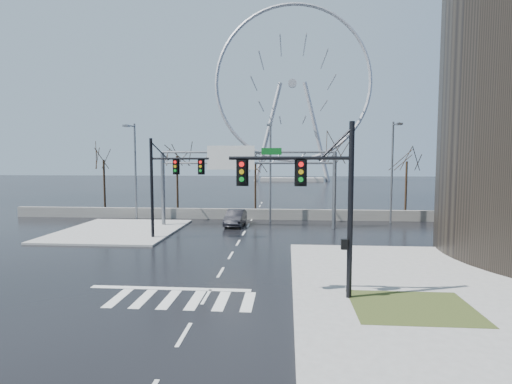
# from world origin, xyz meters

# --- Properties ---
(ground) EXTENTS (260.00, 260.00, 0.00)m
(ground) POSITION_xyz_m (0.00, 0.00, 0.00)
(ground) COLOR black
(ground) RESTS_ON ground
(sidewalk_near) EXTENTS (12.00, 12.00, 0.15)m
(sidewalk_near) POSITION_xyz_m (10.00, -9.00, 0.07)
(sidewalk_near) COLOR gray
(sidewalk_near) RESTS_ON ground
(sidewalk_right_ext) EXTENTS (12.00, 10.00, 0.15)m
(sidewalk_right_ext) POSITION_xyz_m (10.00, 2.00, 0.07)
(sidewalk_right_ext) COLOR gray
(sidewalk_right_ext) RESTS_ON ground
(sidewalk_far) EXTENTS (10.00, 12.00, 0.15)m
(sidewalk_far) POSITION_xyz_m (-11.00, 12.00, 0.07)
(sidewalk_far) COLOR gray
(sidewalk_far) RESTS_ON ground
(grass_strip) EXTENTS (5.00, 4.00, 0.02)m
(grass_strip) POSITION_xyz_m (9.00, -5.00, 0.15)
(grass_strip) COLOR #2D3D19
(grass_strip) RESTS_ON sidewalk_near
(barrier_wall) EXTENTS (52.00, 0.50, 1.10)m
(barrier_wall) POSITION_xyz_m (0.00, 20.00, 0.55)
(barrier_wall) COLOR slate
(barrier_wall) RESTS_ON ground
(signal_mast_near) EXTENTS (5.52, 0.41, 8.00)m
(signal_mast_near) POSITION_xyz_m (5.14, -4.04, 4.87)
(signal_mast_near) COLOR black
(signal_mast_near) RESTS_ON ground
(signal_mast_far) EXTENTS (4.72, 0.41, 8.00)m
(signal_mast_far) POSITION_xyz_m (-5.87, 8.96, 4.83)
(signal_mast_far) COLOR black
(signal_mast_far) RESTS_ON ground
(sign_gantry) EXTENTS (16.36, 0.40, 7.60)m
(sign_gantry) POSITION_xyz_m (-0.38, 14.96, 5.18)
(sign_gantry) COLOR slate
(sign_gantry) RESTS_ON ground
(streetlight_left) EXTENTS (0.50, 2.55, 10.00)m
(streetlight_left) POSITION_xyz_m (-12.00, 18.16, 5.89)
(streetlight_left) COLOR slate
(streetlight_left) RESTS_ON ground
(streetlight_mid) EXTENTS (0.50, 2.55, 10.00)m
(streetlight_mid) POSITION_xyz_m (2.00, 18.16, 5.89)
(streetlight_mid) COLOR slate
(streetlight_mid) RESTS_ON ground
(streetlight_right) EXTENTS (0.50, 2.55, 10.00)m
(streetlight_right) POSITION_xyz_m (14.00, 18.16, 5.89)
(streetlight_right) COLOR slate
(streetlight_right) RESTS_ON ground
(tree_far_left) EXTENTS (3.50, 3.50, 7.00)m
(tree_far_left) POSITION_xyz_m (-18.00, 24.00, 5.57)
(tree_far_left) COLOR black
(tree_far_left) RESTS_ON ground
(tree_left) EXTENTS (3.75, 3.75, 7.50)m
(tree_left) POSITION_xyz_m (-9.00, 23.50, 5.98)
(tree_left) COLOR black
(tree_left) RESTS_ON ground
(tree_center) EXTENTS (3.25, 3.25, 6.50)m
(tree_center) POSITION_xyz_m (0.00, 24.50, 5.17)
(tree_center) COLOR black
(tree_center) RESTS_ON ground
(tree_right) EXTENTS (3.90, 3.90, 7.80)m
(tree_right) POSITION_xyz_m (9.00, 23.50, 6.22)
(tree_right) COLOR black
(tree_right) RESTS_ON ground
(tree_far_right) EXTENTS (3.40, 3.40, 6.80)m
(tree_far_right) POSITION_xyz_m (17.00, 24.00, 5.41)
(tree_far_right) COLOR black
(tree_far_right) RESTS_ON ground
(ferris_wheel) EXTENTS (45.00, 6.00, 50.91)m
(ferris_wheel) POSITION_xyz_m (5.00, 95.00, 26.13)
(ferris_wheel) COLOR gray
(ferris_wheel) RESTS_ON ground
(car) EXTENTS (1.78, 4.67, 1.52)m
(car) POSITION_xyz_m (-1.23, 15.85, 0.76)
(car) COLOR black
(car) RESTS_ON ground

